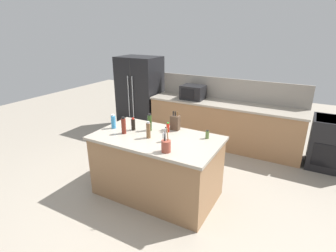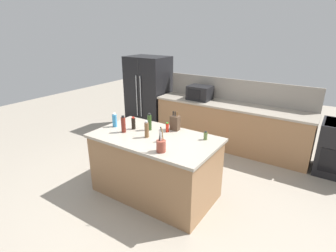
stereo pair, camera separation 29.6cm
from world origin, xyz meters
name	(u,v)px [view 2 (the right image)]	position (x,y,z in m)	size (l,w,h in m)	color
ground_plane	(156,192)	(0.00, 0.00, 0.00)	(14.00, 14.00, 0.00)	gray
back_counter_run	(229,126)	(0.30, 2.20, 0.47)	(3.20, 0.66, 0.94)	#936B47
wall_backsplash	(237,90)	(0.30, 2.52, 1.17)	(3.16, 0.03, 0.46)	gray
kitchen_island	(155,165)	(0.00, 0.00, 0.47)	(1.81, 1.03, 0.94)	#936B47
refrigerator	(148,93)	(-1.83, 2.25, 0.88)	(0.98, 0.75, 1.77)	black
microwave	(200,93)	(-0.40, 2.20, 1.09)	(0.48, 0.39, 0.30)	black
knife_block	(175,123)	(0.11, 0.38, 1.05)	(0.14, 0.11, 0.29)	#4C3828
utensil_crock	(161,146)	(0.36, -0.35, 1.02)	(0.12, 0.12, 0.32)	brown
salt_shaker	(161,137)	(0.18, -0.09, 1.00)	(0.04, 0.04, 0.13)	silver
hot_sauce_bottle	(167,128)	(0.06, 0.25, 1.01)	(0.05, 0.05, 0.15)	red
pepper_grinder	(147,130)	(-0.08, -0.08, 1.05)	(0.06, 0.06, 0.24)	brown
olive_oil_bottle	(150,122)	(-0.21, 0.17, 1.06)	(0.06, 0.06, 0.26)	#2D4C1E
spice_jar_oregano	(205,136)	(0.65, 0.30, 1.00)	(0.05, 0.05, 0.12)	#567038
vinegar_bottle	(123,124)	(-0.48, -0.11, 1.06)	(0.07, 0.07, 0.25)	maroon
dish_soap_bottle	(115,120)	(-0.75, -0.02, 1.04)	(0.07, 0.07, 0.22)	#3384BC
soy_sauce_bottle	(133,123)	(-0.44, 0.07, 1.03)	(0.06, 0.06, 0.19)	black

